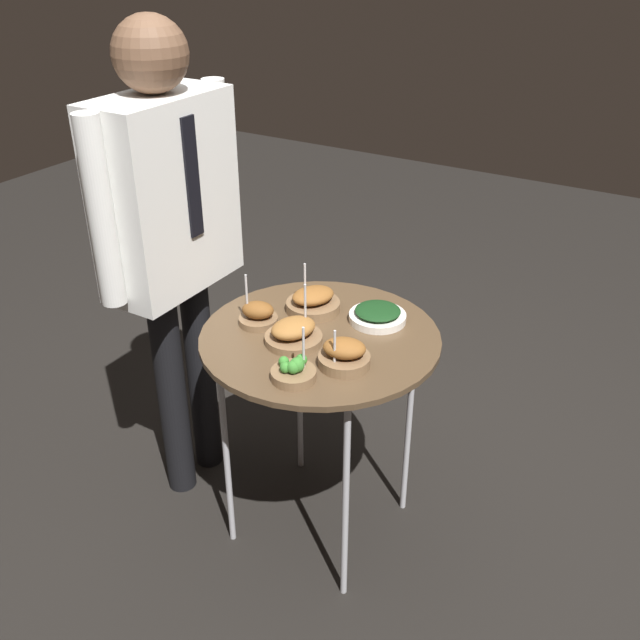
# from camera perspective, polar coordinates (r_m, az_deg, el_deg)

# --- Properties ---
(ground_plane) EXTENTS (8.00, 8.00, 0.00)m
(ground_plane) POSITION_cam_1_polar(r_m,az_deg,el_deg) (2.55, 0.00, -15.81)
(ground_plane) COLOR black
(serving_cart) EXTENTS (0.71, 0.71, 0.75)m
(serving_cart) POSITION_cam_1_polar(r_m,az_deg,el_deg) (2.11, 0.00, -2.41)
(serving_cart) COLOR brown
(serving_cart) RESTS_ON ground_plane
(bowl_roast_front_center) EXTENTS (0.17, 0.17, 0.17)m
(bowl_roast_front_center) POSITION_cam_1_polar(r_m,az_deg,el_deg) (2.03, -2.13, -1.04)
(bowl_roast_front_center) COLOR brown
(bowl_roast_front_center) RESTS_ON serving_cart
(bowl_spinach_center) EXTENTS (0.17, 0.17, 0.05)m
(bowl_spinach_center) POSITION_cam_1_polar(r_m,az_deg,el_deg) (2.15, 4.63, 0.41)
(bowl_spinach_center) COLOR silver
(bowl_spinach_center) RESTS_ON serving_cart
(bowl_broccoli_mid_left) EXTENTS (0.12, 0.12, 0.15)m
(bowl_broccoli_mid_left) POSITION_cam_1_polar(r_m,az_deg,el_deg) (1.88, -2.12, -4.10)
(bowl_broccoli_mid_left) COLOR brown
(bowl_broccoli_mid_left) RESTS_ON serving_cart
(bowl_roast_front_left) EXTENTS (0.12, 0.12, 0.16)m
(bowl_roast_front_left) POSITION_cam_1_polar(r_m,az_deg,el_deg) (2.13, -4.98, 0.43)
(bowl_roast_front_left) COLOR brown
(bowl_roast_front_left) RESTS_ON serving_cart
(bowl_roast_front_right) EXTENTS (0.17, 0.17, 0.14)m
(bowl_roast_front_right) POSITION_cam_1_polar(r_m,az_deg,el_deg) (2.20, -0.56, 1.48)
(bowl_roast_front_right) COLOR brown
(bowl_roast_front_right) RESTS_ON serving_cart
(bowl_roast_back_left) EXTENTS (0.14, 0.14, 0.13)m
(bowl_roast_back_left) POSITION_cam_1_polar(r_m,az_deg,el_deg) (1.93, 1.95, -2.81)
(bowl_roast_back_left) COLOR brown
(bowl_roast_back_left) RESTS_ON serving_cart
(waiter_figure) EXTENTS (0.59, 0.22, 1.59)m
(waiter_figure) POSITION_cam_1_polar(r_m,az_deg,el_deg) (2.25, -12.02, 7.96)
(waiter_figure) COLOR black
(waiter_figure) RESTS_ON ground_plane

